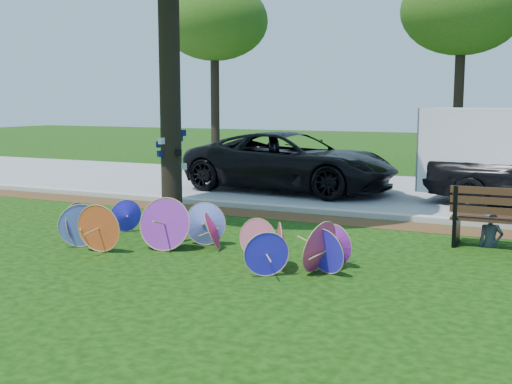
% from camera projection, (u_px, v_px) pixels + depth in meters
% --- Properties ---
extents(ground, '(90.00, 90.00, 0.00)m').
position_uv_depth(ground, '(175.00, 261.00, 10.31)').
color(ground, black).
rests_on(ground, ground).
extents(mulch_strip, '(90.00, 1.00, 0.01)m').
position_uv_depth(mulch_strip, '(284.00, 216.00, 14.33)').
color(mulch_strip, '#472D16').
rests_on(mulch_strip, ground).
extents(curb, '(90.00, 0.30, 0.12)m').
position_uv_depth(curb, '(295.00, 209.00, 14.95)').
color(curb, '#B7B5AD').
rests_on(curb, ground).
extents(street, '(90.00, 8.00, 0.01)m').
position_uv_depth(street, '(348.00, 189.00, 18.67)').
color(street, gray).
rests_on(street, ground).
extents(parasol_pile, '(5.27, 2.31, 0.94)m').
position_uv_depth(parasol_pile, '(195.00, 232.00, 10.71)').
color(parasol_pile, '#2D21ED').
rests_on(parasol_pile, ground).
extents(black_van, '(6.24, 3.22, 1.68)m').
position_uv_depth(black_van, '(291.00, 162.00, 18.25)').
color(black_van, black).
rests_on(black_van, ground).
extents(cargo_trailer, '(3.18, 2.23, 2.68)m').
position_uv_depth(cargo_trailer, '(489.00, 150.00, 15.96)').
color(cargo_trailer, white).
rests_on(cargo_trailer, ground).
extents(person_left, '(0.52, 0.45, 1.22)m').
position_uv_depth(person_left, '(492.00, 212.00, 11.30)').
color(person_left, '#3E4555').
rests_on(person_left, ground).
extents(bg_trees, '(21.12, 5.49, 7.40)m').
position_uv_depth(bg_trees, '(437.00, 11.00, 22.93)').
color(bg_trees, black).
rests_on(bg_trees, ground).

